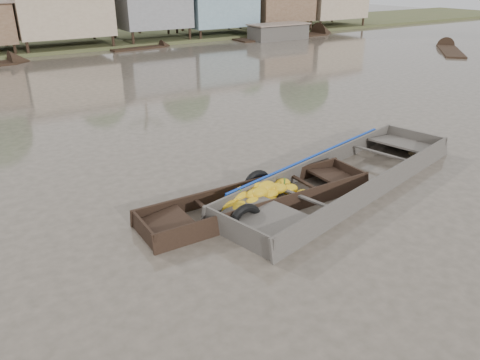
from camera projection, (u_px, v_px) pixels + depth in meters
ground at (272, 219)px, 11.02m from camera, size 120.00×120.00×0.00m
riverbank at (58, 3)px, 35.71m from camera, size 120.00×12.47×10.22m
banana_boat at (257, 200)px, 11.51m from camera, size 6.18×1.67×0.87m
viewer_boat at (344, 181)px, 12.79m from camera, size 8.83×4.12×0.69m
distant_boats at (256, 41)px, 37.25m from camera, size 36.51×16.42×1.38m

